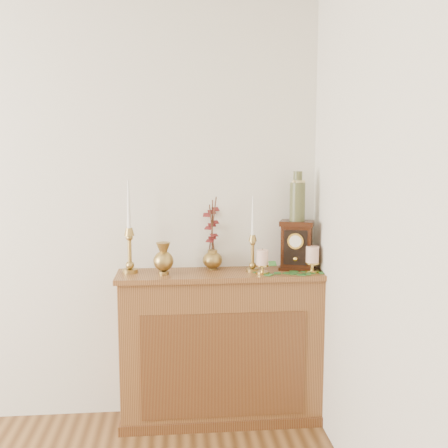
{
  "coord_description": "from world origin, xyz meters",
  "views": [
    {
      "loc": [
        1.13,
        -0.96,
        1.62
      ],
      "look_at": [
        1.41,
        2.05,
        1.23
      ],
      "focal_mm": 42.0,
      "sensor_mm": 36.0,
      "label": 1
    }
  ],
  "objects": [
    {
      "name": "mantel_clock",
      "position": [
        1.86,
        2.13,
        1.08
      ],
      "size": [
        0.23,
        0.2,
        0.3
      ],
      "rotation": [
        0.0,
        0.0,
        -0.34
      ],
      "color": "#37160B",
      "rests_on": "console_shelf"
    },
    {
      "name": "pillar_candle_right",
      "position": [
        1.94,
        2.04,
        1.02
      ],
      "size": [
        0.09,
        0.09,
        0.17
      ],
      "rotation": [
        0.0,
        0.0,
        0.32
      ],
      "color": "gold",
      "rests_on": "console_shelf"
    },
    {
      "name": "candlestick_center",
      "position": [
        1.59,
        2.09,
        1.08
      ],
      "size": [
        0.08,
        0.08,
        0.45
      ],
      "rotation": [
        0.0,
        0.0,
        0.34
      ],
      "color": "#A38541",
      "rests_on": "console_shelf"
    },
    {
      "name": "candlestick_left",
      "position": [
        0.86,
        2.13,
        1.11
      ],
      "size": [
        0.09,
        0.09,
        0.55
      ],
      "rotation": [
        0.0,
        0.0,
        -0.27
      ],
      "color": "#A38541",
      "rests_on": "console_shelf"
    },
    {
      "name": "bud_vase",
      "position": [
        1.06,
        2.06,
        1.02
      ],
      "size": [
        0.12,
        0.12,
        0.19
      ],
      "rotation": [
        0.0,
        0.0,
        -0.36
      ],
      "color": "#A38541",
      "rests_on": "console_shelf"
    },
    {
      "name": "ginger_jar",
      "position": [
        1.35,
        2.21,
        1.13
      ],
      "size": [
        0.18,
        0.2,
        0.45
      ],
      "rotation": [
        0.0,
        0.0,
        -0.1
      ],
      "color": "#A38541",
      "rests_on": "console_shelf"
    },
    {
      "name": "ivy_garland",
      "position": [
        1.77,
        2.06,
        0.94
      ],
      "size": [
        0.41,
        0.17,
        0.08
      ],
      "rotation": [
        0.0,
        0.0,
        0.27
      ],
      "color": "#2A6024",
      "rests_on": "console_shelf"
    },
    {
      "name": "console_shelf",
      "position": [
        1.4,
        2.1,
        0.44
      ],
      "size": [
        1.24,
        0.34,
        0.93
      ],
      "color": "brown",
      "rests_on": "ground"
    },
    {
      "name": "pillar_candle_left",
      "position": [
        1.64,
        2.03,
        1.01
      ],
      "size": [
        0.08,
        0.08,
        0.15
      ],
      "rotation": [
        0.0,
        0.0,
        -0.34
      ],
      "color": "gold",
      "rests_on": "console_shelf"
    },
    {
      "name": "ceramic_vase",
      "position": [
        1.86,
        2.13,
        1.36
      ],
      "size": [
        0.09,
        0.09,
        0.3
      ],
      "rotation": [
        0.0,
        0.0,
        -0.34
      ],
      "color": "#1B3727",
      "rests_on": "mantel_clock"
    }
  ]
}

